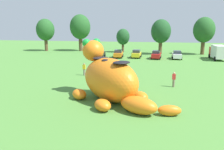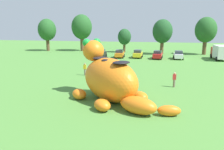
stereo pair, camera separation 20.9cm
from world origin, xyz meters
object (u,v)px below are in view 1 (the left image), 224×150
(car_red, at_px, (156,55))
(car_white, at_px, (177,55))
(giant_inflatable_creature, at_px, (110,79))
(box_truck, at_px, (218,52))
(car_orange, at_px, (118,54))
(spectator_mid_field, at_px, (84,69))
(car_black, at_px, (100,53))
(spectator_near_inflatable, at_px, (174,80))
(car_yellow, at_px, (137,54))

(car_red, relative_size, car_white, 1.03)
(giant_inflatable_creature, height_order, box_truck, giant_inflatable_creature)
(car_orange, bearing_deg, spectator_mid_field, -94.67)
(giant_inflatable_creature, bearing_deg, car_orange, 98.24)
(spectator_mid_field, bearing_deg, giant_inflatable_creature, -59.99)
(car_black, height_order, car_red, same)
(spectator_near_inflatable, relative_size, spectator_mid_field, 1.00)
(car_yellow, distance_m, car_red, 4.27)
(car_orange, bearing_deg, car_black, -175.54)
(giant_inflatable_creature, xyz_separation_m, car_yellow, (-0.29, 29.50, -1.16))
(car_orange, bearing_deg, box_truck, 2.47)
(car_black, height_order, car_orange, same)
(car_red, bearing_deg, car_black, -179.43)
(car_red, distance_m, spectator_mid_field, 21.14)
(car_yellow, height_order, spectator_mid_field, car_yellow)
(car_yellow, relative_size, box_truck, 0.64)
(giant_inflatable_creature, bearing_deg, spectator_mid_field, 120.01)
(giant_inflatable_creature, bearing_deg, spectator_near_inflatable, 44.68)
(spectator_mid_field, bearing_deg, car_red, 62.83)
(box_truck, relative_size, spectator_near_inflatable, 3.77)
(car_red, height_order, box_truck, box_truck)
(car_black, bearing_deg, spectator_mid_field, -82.43)
(spectator_mid_field, bearing_deg, car_black, 97.57)
(box_truck, bearing_deg, giant_inflatable_creature, -118.54)
(car_orange, relative_size, car_white, 1.02)
(spectator_near_inflatable, height_order, spectator_mid_field, same)
(car_orange, distance_m, spectator_near_inflatable, 25.14)
(giant_inflatable_creature, relative_size, car_red, 2.39)
(giant_inflatable_creature, relative_size, car_yellow, 2.43)
(car_red, bearing_deg, box_truck, 4.99)
(car_black, relative_size, spectator_near_inflatable, 2.44)
(car_black, relative_size, spectator_mid_field, 2.44)
(car_orange, xyz_separation_m, car_red, (8.10, -0.19, 0.00))
(car_orange, height_order, car_yellow, same)
(car_yellow, bearing_deg, car_red, -10.19)
(box_truck, relative_size, spectator_mid_field, 3.77)
(car_black, relative_size, car_orange, 0.99)
(car_black, height_order, car_white, same)
(car_yellow, bearing_deg, spectator_mid_field, -105.57)
(giant_inflatable_creature, xyz_separation_m, car_orange, (-4.19, 28.94, -1.16))
(car_yellow, bearing_deg, car_orange, -171.80)
(car_red, xyz_separation_m, box_truck, (12.31, 1.07, 0.74))
(car_black, height_order, box_truck, box_truck)
(spectator_near_inflatable, bearing_deg, spectator_mid_field, 161.44)
(spectator_mid_field, bearing_deg, car_orange, 85.33)
(giant_inflatable_creature, distance_m, car_orange, 29.27)
(car_red, distance_m, box_truck, 12.38)
(giant_inflatable_creature, bearing_deg, box_truck, 61.46)
(spectator_mid_field, bearing_deg, box_truck, 42.15)
(car_white, bearing_deg, box_truck, 4.12)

